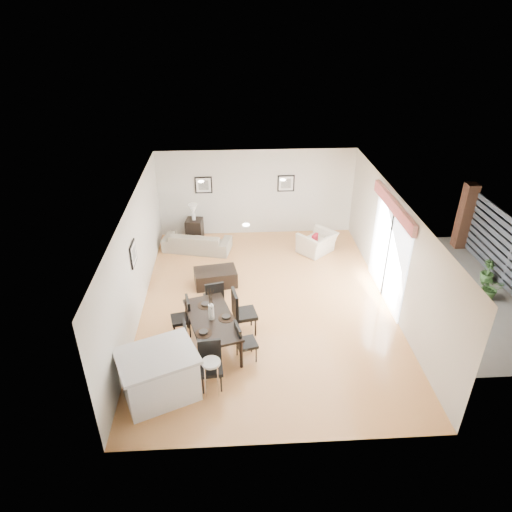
{
  "coord_description": "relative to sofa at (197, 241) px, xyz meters",
  "views": [
    {
      "loc": [
        -0.78,
        -9.1,
        6.56
      ],
      "look_at": [
        -0.22,
        0.4,
        1.16
      ],
      "focal_mm": 32.0,
      "sensor_mm": 36.0,
      "label": 1
    }
  ],
  "objects": [
    {
      "name": "courtyard_plant_a",
      "position": [
        7.41,
        -2.95,
        0.03
      ],
      "size": [
        0.71,
        0.67,
        0.63
      ],
      "primitive_type": "imported",
      "rotation": [
        0.0,
        0.0,
        -0.41
      ],
      "color": "#3A5E28",
      "rests_on": "ground"
    },
    {
      "name": "dining_chair_wnear",
      "position": [
        -0.05,
        -4.77,
        0.24
      ],
      "size": [
        0.49,
        0.49,
        0.95
      ],
      "rotation": [
        0.0,
        0.0,
        -1.39
      ],
      "color": "black",
      "rests_on": "ground"
    },
    {
      "name": "wall_front",
      "position": [
        1.82,
        -6.91,
        1.06
      ],
      "size": [
        6.0,
        0.04,
        2.7
      ],
      "primitive_type": "cube",
      "color": "beige",
      "rests_on": "ground"
    },
    {
      "name": "sofa",
      "position": [
        0.0,
        0.0,
        0.0
      ],
      "size": [
        2.1,
        1.2,
        0.58
      ],
      "primitive_type": "imported",
      "rotation": [
        0.0,
        0.0,
        2.91
      ],
      "color": "gray",
      "rests_on": "ground"
    },
    {
      "name": "ground",
      "position": [
        1.82,
        -2.91,
        -0.29
      ],
      "size": [
        8.0,
        8.0,
        0.0
      ],
      "primitive_type": "plane",
      "color": "tan",
      "rests_on": "ground"
    },
    {
      "name": "dining_chair_wfar",
      "position": [
        -0.06,
        -3.89,
        0.23
      ],
      "size": [
        0.49,
        0.49,
        0.93
      ],
      "rotation": [
        0.0,
        0.0,
        -1.36
      ],
      "color": "black",
      "rests_on": "ground"
    },
    {
      "name": "kitchen_island",
      "position": [
        -0.38,
        -5.68,
        0.21
      ],
      "size": [
        1.71,
        1.53,
        0.98
      ],
      "rotation": [
        0.0,
        0.0,
        0.4
      ],
      "color": "white",
      "rests_on": "ground"
    },
    {
      "name": "side_table",
      "position": [
        -0.11,
        0.74,
        0.04
      ],
      "size": [
        0.55,
        0.55,
        0.66
      ],
      "primitive_type": "cube",
      "rotation": [
        0.0,
        0.0,
        -0.13
      ],
      "color": "black",
      "rests_on": "ground"
    },
    {
      "name": "cushion",
      "position": [
        3.43,
        -0.42,
        0.21
      ],
      "size": [
        0.23,
        0.27,
        0.27
      ],
      "primitive_type": "cube",
      "rotation": [
        0.0,
        0.0,
        4.1
      ],
      "color": "#AE1626",
      "rests_on": "armchair"
    },
    {
      "name": "dining_chair_foot",
      "position": [
        0.59,
        -3.26,
        0.25
      ],
      "size": [
        0.51,
        0.51,
        0.96
      ],
      "rotation": [
        0.0,
        0.0,
        3.36
      ],
      "color": "black",
      "rests_on": "ground"
    },
    {
      "name": "dining_chair_head",
      "position": [
        0.56,
        -5.44,
        0.26
      ],
      "size": [
        0.48,
        0.48,
        0.98
      ],
      "rotation": [
        0.0,
        0.0,
        0.09
      ],
      "color": "black",
      "rests_on": "ground"
    },
    {
      "name": "ceiling",
      "position": [
        1.82,
        -2.91,
        2.41
      ],
      "size": [
        6.0,
        8.0,
        0.02
      ],
      "primitive_type": "cube",
      "color": "white",
      "rests_on": "wall_back"
    },
    {
      "name": "sliding_door",
      "position": [
        4.78,
        -2.61,
        1.38
      ],
      "size": [
        0.12,
        2.7,
        2.57
      ],
      "color": "white",
      "rests_on": "wall_right"
    },
    {
      "name": "wall_back",
      "position": [
        1.82,
        1.09,
        1.06
      ],
      "size": [
        6.0,
        0.04,
        2.7
      ],
      "primitive_type": "cube",
      "color": "beige",
      "rests_on": "ground"
    },
    {
      "name": "courtyard_plant_b",
      "position": [
        7.72,
        -2.18,
        0.02
      ],
      "size": [
        0.44,
        0.44,
        0.62
      ],
      "primitive_type": "imported",
      "rotation": [
        0.0,
        0.0,
        0.33
      ],
      "color": "#3A5E28",
      "rests_on": "ground"
    },
    {
      "name": "table_lamp",
      "position": [
        -0.11,
        0.74,
        0.7
      ],
      "size": [
        0.26,
        0.26,
        0.51
      ],
      "color": "white",
      "rests_on": "side_table"
    },
    {
      "name": "vase",
      "position": [
        0.57,
        -4.35,
        0.77
      ],
      "size": [
        0.79,
        1.3,
        0.73
      ],
      "color": "white",
      "rests_on": "dining_table"
    },
    {
      "name": "dining_table",
      "position": [
        0.57,
        -4.35,
        0.37
      ],
      "size": [
        1.33,
        1.93,
        0.73
      ],
      "rotation": [
        0.0,
        0.0,
        0.28
      ],
      "color": "black",
      "rests_on": "ground"
    },
    {
      "name": "bar_stool",
      "position": [
        0.59,
        -5.68,
        0.37
      ],
      "size": [
        0.35,
        0.35,
        0.77
      ],
      "color": "silver",
      "rests_on": "ground"
    },
    {
      "name": "framed_print_back_left",
      "position": [
        0.22,
        1.06,
        1.36
      ],
      "size": [
        0.52,
        0.04,
        0.52
      ],
      "color": "black",
      "rests_on": "wall_back"
    },
    {
      "name": "dining_chair_enear",
      "position": [
        1.2,
        -4.81,
        0.22
      ],
      "size": [
        0.5,
        0.5,
        0.91
      ],
      "rotation": [
        0.0,
        0.0,
        1.83
      ],
      "color": "black",
      "rests_on": "ground"
    },
    {
      "name": "wall_right",
      "position": [
        4.82,
        -2.91,
        1.06
      ],
      "size": [
        0.04,
        8.0,
        2.7
      ],
      "primitive_type": "cube",
      "color": "beige",
      "rests_on": "ground"
    },
    {
      "name": "coffee_table",
      "position": [
        0.58,
        -1.91,
        -0.07
      ],
      "size": [
        1.16,
        0.81,
        0.43
      ],
      "primitive_type": "cube",
      "rotation": [
        0.0,
        0.0,
        0.16
      ],
      "color": "black",
      "rests_on": "ground"
    },
    {
      "name": "armchair",
      "position": [
        3.52,
        -0.33,
        0.03
      ],
      "size": [
        1.29,
        1.28,
        0.63
      ],
      "primitive_type": "imported",
      "rotation": [
        0.0,
        0.0,
        3.85
      ],
      "color": "beige",
      "rests_on": "ground"
    },
    {
      "name": "framed_print_back_right",
      "position": [
        2.72,
        1.06,
        1.36
      ],
      "size": [
        0.52,
        0.04,
        0.52
      ],
      "color": "black",
      "rests_on": "wall_back"
    },
    {
      "name": "courtyard",
      "position": [
        7.99,
        -2.05,
        0.64
      ],
      "size": [
        6.0,
        6.0,
        2.0
      ],
      "color": "gray",
      "rests_on": "ground"
    },
    {
      "name": "dining_chair_efar",
      "position": [
        1.18,
        -3.93,
        0.33
      ],
      "size": [
        0.58,
        0.58,
        1.1
      ],
      "rotation": [
        0.0,
        0.0,
        1.76
      ],
      "color": "black",
      "rests_on": "ground"
    },
    {
      "name": "framed_print_left_wall",
      "position": [
        -1.15,
        -3.11,
        1.36
      ],
      "size": [
        0.04,
        0.52,
        0.52
      ],
      "rotation": [
        0.0,
        0.0,
        1.57
      ],
      "color": "black",
      "rests_on": "wall_left"
    },
    {
      "name": "wall_left",
      "position": [
        -1.18,
        -2.91,
        1.06
      ],
      "size": [
        0.04,
        8.0,
        2.7
      ],
      "primitive_type": "cube",
      "color": "beige",
      "rests_on": "ground"
    }
  ]
}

